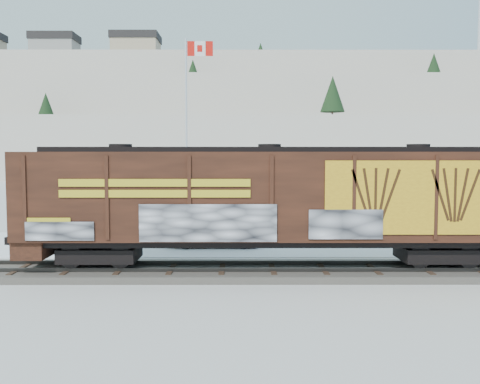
{
  "coord_description": "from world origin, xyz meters",
  "views": [
    {
      "loc": [
        2.66,
        -21.09,
        4.8
      ],
      "look_at": [
        2.72,
        3.0,
        3.11
      ],
      "focal_mm": 40.0,
      "sensor_mm": 36.0,
      "label": 1
    }
  ],
  "objects_px": {
    "car_white": "(112,227)",
    "car_silver": "(77,227)",
    "hopper_railcar": "(269,199)",
    "flagpole": "(188,155)",
    "car_dark": "(214,233)"
  },
  "relations": [
    {
      "from": "car_white",
      "to": "car_silver",
      "type": "bearing_deg",
      "value": 70.68
    },
    {
      "from": "hopper_railcar",
      "to": "flagpole",
      "type": "bearing_deg",
      "value": 106.53
    },
    {
      "from": "hopper_railcar",
      "to": "car_white",
      "type": "distance_m",
      "value": 11.72
    },
    {
      "from": "flagpole",
      "to": "car_silver",
      "type": "distance_m",
      "value": 10.17
    },
    {
      "from": "flagpole",
      "to": "car_dark",
      "type": "height_order",
      "value": "flagpole"
    },
    {
      "from": "hopper_railcar",
      "to": "car_dark",
      "type": "bearing_deg",
      "value": 111.3
    },
    {
      "from": "hopper_railcar",
      "to": "car_white",
      "type": "bearing_deg",
      "value": 135.46
    },
    {
      "from": "car_dark",
      "to": "hopper_railcar",
      "type": "bearing_deg",
      "value": -159.79
    },
    {
      "from": "flagpole",
      "to": "car_dark",
      "type": "distance_m",
      "value": 10.5
    },
    {
      "from": "car_silver",
      "to": "car_white",
      "type": "height_order",
      "value": "car_white"
    },
    {
      "from": "flagpole",
      "to": "car_dark",
      "type": "bearing_deg",
      "value": -76.89
    },
    {
      "from": "hopper_railcar",
      "to": "flagpole",
      "type": "height_order",
      "value": "flagpole"
    },
    {
      "from": "car_white",
      "to": "car_dark",
      "type": "height_order",
      "value": "car_white"
    },
    {
      "from": "hopper_railcar",
      "to": "flagpole",
      "type": "xyz_separation_m",
      "value": [
        -4.73,
        15.92,
        1.76
      ]
    },
    {
      "from": "hopper_railcar",
      "to": "car_white",
      "type": "relative_size",
      "value": 4.02
    }
  ]
}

